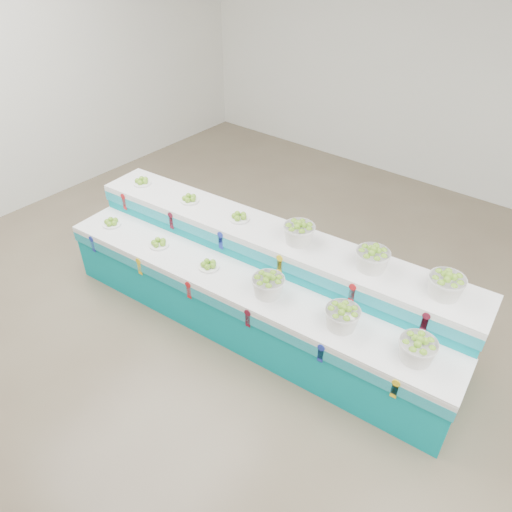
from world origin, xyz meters
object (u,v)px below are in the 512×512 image
object	(u,v)px
basket_lower_left	(268,285)
basket_upper_right	(446,285)
display_stand	(256,283)
plate_upper_mid	(189,198)

from	to	relation	value
basket_lower_left	basket_upper_right	world-z (taller)	basket_upper_right
display_stand	basket_lower_left	distance (m)	0.54
basket_lower_left	plate_upper_mid	xyz separation A→B (m)	(-1.48, 0.44, 0.23)
display_stand	basket_upper_right	size ratio (longest dim) A/B	14.02
plate_upper_mid	display_stand	bearing A→B (deg)	-9.38
basket_lower_left	basket_upper_right	xyz separation A→B (m)	(1.41, 0.67, 0.30)
display_stand	basket_upper_right	distance (m)	1.91
basket_lower_left	basket_upper_right	bearing A→B (deg)	25.49
basket_lower_left	plate_upper_mid	bearing A→B (deg)	163.57
plate_upper_mid	basket_upper_right	world-z (taller)	basket_upper_right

